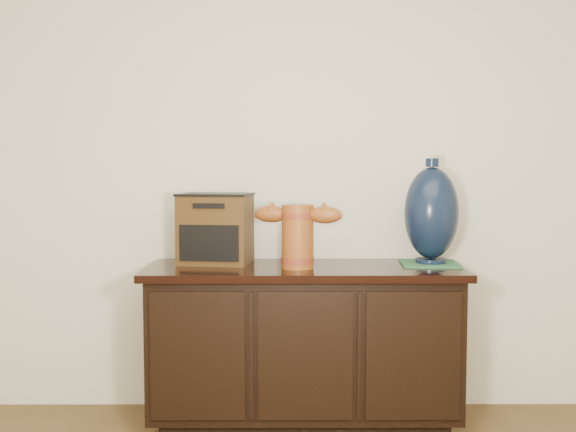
{
  "coord_description": "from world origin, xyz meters",
  "views": [
    {
      "loc": [
        -0.08,
        -0.88,
        1.21
      ],
      "look_at": [
        -0.07,
        2.18,
        0.99
      ],
      "focal_mm": 42.0,
      "sensor_mm": 36.0,
      "label": 1
    }
  ],
  "objects_px": {
    "terracotta_vessel": "(298,233)",
    "tv_radio": "(216,228)",
    "sideboard": "(304,344)",
    "spray_can": "(300,246)",
    "lamp_base": "(431,213)"
  },
  "relations": [
    {
      "from": "tv_radio",
      "to": "spray_can",
      "type": "xyz_separation_m",
      "value": [
        0.4,
        -0.04,
        -0.08
      ]
    },
    {
      "from": "lamp_base",
      "to": "spray_can",
      "type": "distance_m",
      "value": 0.64
    },
    {
      "from": "spray_can",
      "to": "sideboard",
      "type": "bearing_deg",
      "value": -72.94
    },
    {
      "from": "sideboard",
      "to": "tv_radio",
      "type": "distance_m",
      "value": 0.69
    },
    {
      "from": "sideboard",
      "to": "spray_can",
      "type": "xyz_separation_m",
      "value": [
        -0.02,
        0.06,
        0.45
      ]
    },
    {
      "from": "terracotta_vessel",
      "to": "lamp_base",
      "type": "relative_size",
      "value": 0.83
    },
    {
      "from": "lamp_base",
      "to": "terracotta_vessel",
      "type": "bearing_deg",
      "value": -169.37
    },
    {
      "from": "tv_radio",
      "to": "lamp_base",
      "type": "relative_size",
      "value": 0.75
    },
    {
      "from": "terracotta_vessel",
      "to": "spray_can",
      "type": "height_order",
      "value": "terracotta_vessel"
    },
    {
      "from": "sideboard",
      "to": "terracotta_vessel",
      "type": "height_order",
      "value": "terracotta_vessel"
    },
    {
      "from": "tv_radio",
      "to": "spray_can",
      "type": "bearing_deg",
      "value": 1.83
    },
    {
      "from": "sideboard",
      "to": "terracotta_vessel",
      "type": "bearing_deg",
      "value": -116.9
    },
    {
      "from": "tv_radio",
      "to": "spray_can",
      "type": "height_order",
      "value": "tv_radio"
    },
    {
      "from": "terracotta_vessel",
      "to": "tv_radio",
      "type": "distance_m",
      "value": 0.42
    },
    {
      "from": "sideboard",
      "to": "tv_radio",
      "type": "relative_size",
      "value": 3.95
    }
  ]
}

